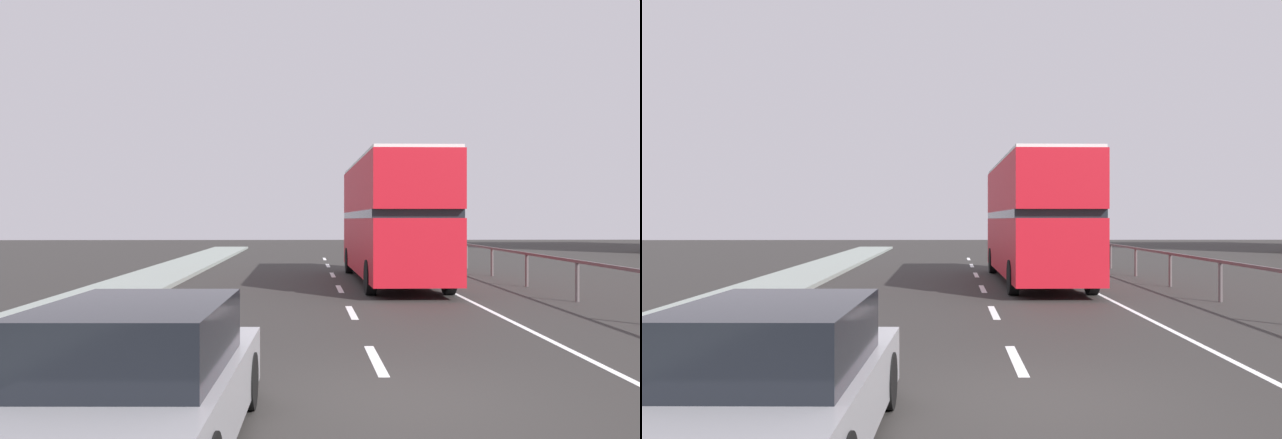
{
  "view_description": "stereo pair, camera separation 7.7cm",
  "coord_description": "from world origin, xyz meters",
  "views": [
    {
      "loc": [
        -1.09,
        -7.63,
        2.15
      ],
      "look_at": [
        -0.75,
        6.54,
        2.15
      ],
      "focal_mm": 36.23,
      "sensor_mm": 36.0,
      "label": 1
    },
    {
      "loc": [
        -1.01,
        -7.64,
        2.15
      ],
      "look_at": [
        -0.75,
        6.54,
        2.15
      ],
      "focal_mm": 36.23,
      "sensor_mm": 36.0,
      "label": 2
    }
  ],
  "objects": [
    {
      "name": "ground_plane",
      "position": [
        0.0,
        0.0,
        -0.05
      ],
      "size": [
        73.31,
        120.0,
        0.1
      ],
      "primitive_type": "cube",
      "color": "#2B2927"
    },
    {
      "name": "lane_paint_markings",
      "position": [
        2.1,
        8.36,
        0.0
      ],
      "size": [
        3.41,
        46.0,
        0.01
      ],
      "color": "silver",
      "rests_on": "ground"
    },
    {
      "name": "bridge_side_railing",
      "position": [
        6.03,
        9.0,
        0.9
      ],
      "size": [
        0.1,
        42.0,
        1.1
      ],
      "color": "#554B4C",
      "rests_on": "ground"
    },
    {
      "name": "double_decker_bus_red",
      "position": [
        1.87,
        14.35,
        2.22
      ],
      "size": [
        2.62,
        10.55,
        4.14
      ],
      "rotation": [
        0.0,
        0.0,
        0.01
      ],
      "color": "red",
      "rests_on": "ground"
    },
    {
      "name": "hatchback_car_near",
      "position": [
        -2.57,
        -1.72,
        0.67
      ],
      "size": [
        1.88,
        4.18,
        1.41
      ],
      "rotation": [
        0.0,
        0.0,
        -0.03
      ],
      "color": "gray",
      "rests_on": "ground"
    }
  ]
}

